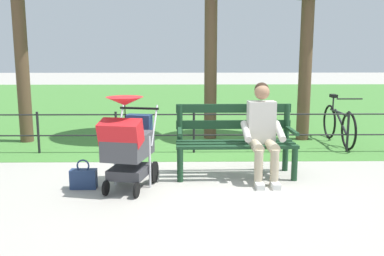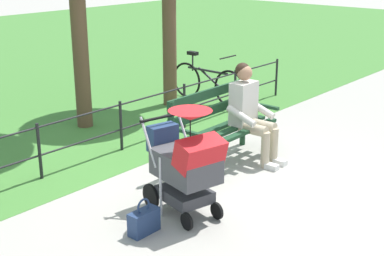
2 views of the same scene
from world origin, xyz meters
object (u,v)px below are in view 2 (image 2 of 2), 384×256
person_on_bench (250,110)px  bicycle (207,82)px  park_bench (220,124)px  handbag (144,221)px  stroller (186,161)px

person_on_bench → bicycle: person_on_bench is taller
bicycle → park_bench: bearing=42.8°
park_bench → bicycle: (-2.14, -1.98, -0.16)m
person_on_bench → bicycle: size_ratio=0.77×
person_on_bench → park_bench: bearing=-33.5°
person_on_bench → handbag: 2.37m
handbag → person_on_bench: bearing=-170.8°
stroller → bicycle: stroller is taller
bicycle → person_on_bench: bearing=50.7°
stroller → bicycle: (-3.51, -2.62, -0.23)m
handbag → bicycle: bicycle is taller
handbag → bicycle: size_ratio=0.22×
park_bench → person_on_bench: (-0.34, 0.22, 0.15)m
handbag → bicycle: 4.83m
person_on_bench → handbag: person_on_bench is taller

